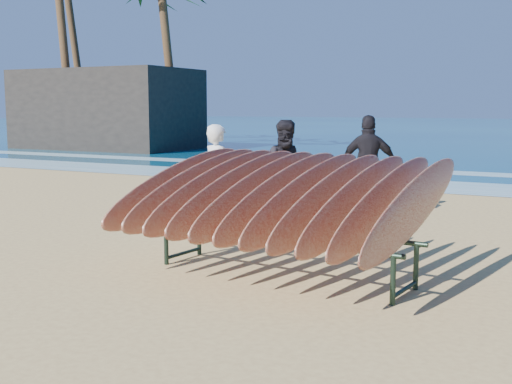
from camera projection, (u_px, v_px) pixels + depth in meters
ground at (222, 287)px, 6.96m from camera, size 120.00×120.00×0.00m
foam_near at (426, 186)px, 15.78m from camera, size 160.00×160.00×0.00m
foam_far at (452, 173)px, 18.87m from camera, size 160.00×160.00×0.00m
surfboard_rack at (282, 196)px, 7.30m from camera, size 3.47×3.11×1.54m
person_white at (218, 177)px, 10.21m from camera, size 0.73×0.65×1.67m
person_dark_a at (288, 171)px, 10.83m from camera, size 1.06×1.01×1.73m
person_dark_b at (369, 165)px, 11.58m from camera, size 1.14×0.74×1.79m
building at (107, 109)px, 29.65m from camera, size 8.10×4.50×3.60m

